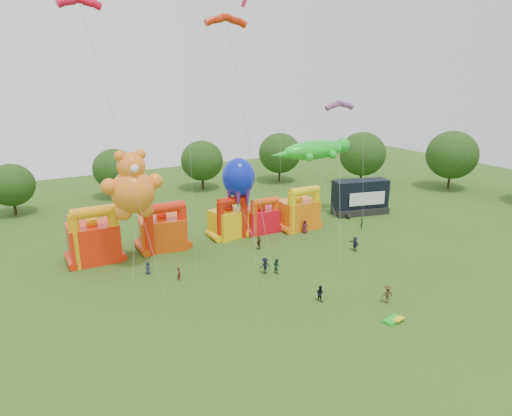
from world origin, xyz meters
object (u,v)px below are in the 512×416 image
spectator_4 (259,243)px  bouncy_castle_2 (229,221)px  octopus_kite (239,182)px  stage_trailer (360,197)px  bouncy_castle_0 (94,240)px  teddy_bear_kite (133,200)px  gecko_kite (319,166)px  spectator_0 (148,268)px

spectator_4 → bouncy_castle_2: bearing=-105.3°
octopus_kite → stage_trailer: bearing=1.0°
bouncy_castle_0 → bouncy_castle_2: 18.13m
bouncy_castle_2 → teddy_bear_kite: 15.98m
gecko_kite → spectator_4: size_ratio=8.05×
spectator_0 → stage_trailer: bearing=-7.1°
octopus_kite → teddy_bear_kite: bearing=-166.5°
teddy_bear_kite → spectator_0: 7.92m
gecko_kite → octopus_kite: (-14.60, -1.52, -0.58)m
bouncy_castle_2 → spectator_4: bouncy_castle_2 is taller
teddy_bear_kite → octopus_kite: teddy_bear_kite is taller
stage_trailer → teddy_bear_kite: teddy_bear_kite is taller
stage_trailer → spectator_4: (-22.17, -5.82, -1.81)m
stage_trailer → spectator_0: 37.66m
stage_trailer → teddy_bear_kite: 38.27m
teddy_bear_kite → spectator_0: teddy_bear_kite is taller
spectator_4 → spectator_0: bearing=-25.6°
bouncy_castle_0 → spectator_0: (4.55, -6.87, -2.00)m
gecko_kite → octopus_kite: 14.69m
teddy_bear_kite → gecko_kite: (29.98, 5.21, 0.12)m
gecko_kite → teddy_bear_kite: bearing=-170.1°
octopus_kite → spectator_0: 17.47m
spectator_0 → bouncy_castle_2: bearing=9.5°
teddy_bear_kite → octopus_kite: 15.82m
bouncy_castle_2 → stage_trailer: (23.51, -0.37, 0.40)m
bouncy_castle_2 → stage_trailer: bouncy_castle_2 is taller
stage_trailer → teddy_bear_kite: size_ratio=0.67×
teddy_bear_kite → gecko_kite: bearing=9.9°
stage_trailer → bouncy_castle_2: bearing=179.1°
spectator_4 → stage_trailer: bearing=167.2°
bouncy_castle_0 → stage_trailer: bearing=-0.8°
spectator_4 → octopus_kite: bearing=-116.6°
bouncy_castle_0 → spectator_4: bouncy_castle_0 is taller
bouncy_castle_0 → gecko_kite: bearing=1.0°
bouncy_castle_0 → spectator_0: bouncy_castle_0 is taller
bouncy_castle_0 → bouncy_castle_2: bearing=-0.6°
stage_trailer → gecko_kite: 9.64m
stage_trailer → spectator_4: bearing=-165.3°
bouncy_castle_2 → spectator_4: bearing=-77.8°
octopus_kite → spectator_0: (-14.82, -5.92, -7.12)m
spectator_4 → gecko_kite: bearing=178.1°
teddy_bear_kite → spectator_0: bearing=-76.1°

